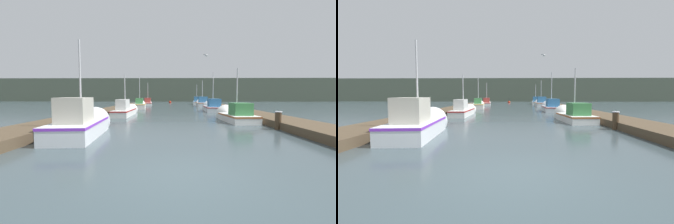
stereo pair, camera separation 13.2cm
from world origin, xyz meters
TOP-DOWN VIEW (x-y plane):
  - ground_plane at (0.00, 0.00)m, footprint 200.00×200.00m
  - dock_left at (-6.64, 16.00)m, footprint 2.34×40.00m
  - dock_right at (6.64, 16.00)m, footprint 2.34×40.00m
  - distant_shore_ridge at (0.00, 63.99)m, footprint 120.00×16.00m
  - fishing_boat_0 at (-4.28, 5.17)m, footprint 2.16×5.23m
  - fishing_boat_1 at (4.22, 10.94)m, footprint 1.98×4.63m
  - fishing_boat_2 at (-4.40, 15.31)m, footprint 1.39×6.07m
  - fishing_boat_3 at (4.36, 20.68)m, footprint 1.95×5.43m
  - fishing_boat_4 at (-4.66, 25.79)m, footprint 2.03×5.98m
  - fishing_boat_5 at (4.42, 30.06)m, footprint 1.73×4.48m
  - fishing_boat_6 at (-4.55, 34.99)m, footprint 1.83×6.13m
  - fishing_boat_7 at (4.54, 39.10)m, footprint 1.75×5.65m
  - mooring_piling_0 at (-5.63, 30.34)m, footprint 0.26×0.26m
  - mooring_piling_1 at (5.44, 7.02)m, footprint 0.37×0.37m
  - mooring_piling_2 at (5.53, 39.09)m, footprint 0.35×0.35m
  - mooring_piling_3 at (-5.66, 40.34)m, footprint 0.29×0.29m
  - channel_buoy at (-0.72, 46.15)m, footprint 0.58×0.58m
  - seagull_lead at (2.33, 11.92)m, footprint 0.49×0.45m

SIDE VIEW (x-z plane):
  - ground_plane at x=0.00m, z-range 0.00..0.00m
  - channel_buoy at x=-0.72m, z-range -0.38..0.70m
  - dock_left at x=-6.64m, z-range 0.00..0.39m
  - dock_right at x=6.64m, z-range 0.00..0.39m
  - fishing_boat_1 at x=4.22m, z-range -1.69..2.48m
  - fishing_boat_6 at x=-4.55m, z-range -1.74..2.57m
  - fishing_boat_2 at x=-4.40m, z-range -1.54..2.40m
  - fishing_boat_3 at x=4.36m, z-range -2.02..2.89m
  - fishing_boat_4 at x=-4.66m, z-range -1.92..2.81m
  - mooring_piling_1 at x=5.44m, z-range 0.01..0.96m
  - fishing_boat_5 at x=4.42m, z-range -1.75..2.72m
  - fishing_boat_7 at x=4.54m, z-range -1.59..2.58m
  - fishing_boat_0 at x=-4.28m, z-range -1.81..2.89m
  - mooring_piling_3 at x=-5.66m, z-range 0.01..1.10m
  - mooring_piling_0 at x=-5.63m, z-range 0.01..1.19m
  - mooring_piling_2 at x=5.53m, z-range 0.01..1.22m
  - distant_shore_ridge at x=0.00m, z-range 0.00..6.34m
  - seagull_lead at x=2.33m, z-range 4.67..4.79m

